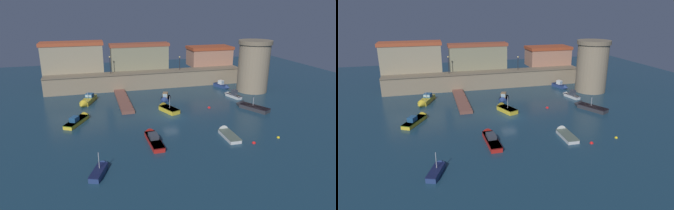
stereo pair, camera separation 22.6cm
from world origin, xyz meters
TOP-DOWN VIEW (x-y plane):
  - ground_plane at (0.00, 0.00)m, footprint 109.22×109.22m
  - quay_wall at (0.00, 19.80)m, footprint 44.46×3.50m
  - old_town_backdrop at (-2.40, 23.75)m, footprint 44.84×6.01m
  - fortress_tower at (21.68, 11.35)m, footprint 7.05×7.05m
  - pier_dock at (-6.72, 10.84)m, footprint 2.24×14.72m
  - quay_lamp_0 at (-8.19, 19.80)m, footprint 0.32×0.32m
  - quay_lamp_1 at (7.60, 19.80)m, footprint 0.32×0.32m
  - moored_boat_0 at (-13.55, 11.56)m, footprint 3.85×6.71m
  - moored_boat_1 at (-4.95, -7.87)m, footprint 1.64×7.21m
  - moored_boat_2 at (5.81, -8.87)m, footprint 1.75×5.53m
  - moored_boat_3 at (0.11, 3.64)m, footprint 3.50×5.44m
  - moored_boat_4 at (-14.87, 2.12)m, footprint 4.54×6.67m
  - moored_boat_5 at (14.99, 0.74)m, footprint 4.65×6.76m
  - moored_boat_6 at (1.40, 9.47)m, footprint 2.98×4.35m
  - moored_boat_7 at (-12.40, -14.41)m, footprint 2.63×4.53m
  - moored_boat_8 at (15.33, 8.15)m, footprint 2.39×4.82m
  - moored_boat_9 at (16.57, 15.41)m, footprint 2.79×4.73m
  - mooring_buoy_0 at (8.09, 2.91)m, footprint 0.56×0.56m
  - mooring_buoy_1 at (8.24, -12.36)m, footprint 0.53×0.53m
  - mooring_buoy_2 at (12.54, -11.70)m, footprint 0.44×0.44m

SIDE VIEW (x-z plane):
  - ground_plane at x=0.00m, z-range 0.00..0.00m
  - mooring_buoy_0 at x=8.09m, z-range -0.28..0.28m
  - mooring_buoy_1 at x=8.24m, z-range -0.26..0.26m
  - mooring_buoy_2 at x=12.54m, z-range -0.22..0.22m
  - pier_dock at x=-6.72m, z-range -0.08..0.62m
  - moored_boat_2 at x=5.81m, z-range -0.47..1.08m
  - moored_boat_7 at x=-12.40m, z-range -1.03..1.76m
  - moored_boat_5 at x=14.99m, z-range -1.01..1.80m
  - moored_boat_6 at x=1.40m, z-range -0.59..1.40m
  - moored_boat_3 at x=0.11m, z-range -1.26..2.08m
  - moored_boat_4 at x=-14.87m, z-range -0.47..1.29m
  - moored_boat_1 at x=-4.95m, z-range -0.38..1.22m
  - moored_boat_8 at x=15.33m, z-range -0.44..1.42m
  - moored_boat_0 at x=-13.55m, z-range -0.69..1.72m
  - moored_boat_9 at x=16.57m, z-range -0.38..1.43m
  - quay_wall at x=0.00m, z-range 0.01..3.83m
  - fortress_tower at x=21.68m, z-range 0.06..11.06m
  - quay_lamp_1 at x=7.60m, z-range 4.36..7.45m
  - quay_lamp_0 at x=-8.19m, z-range 4.41..8.20m
  - old_town_backdrop at x=-2.40m, z-range 3.21..10.06m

